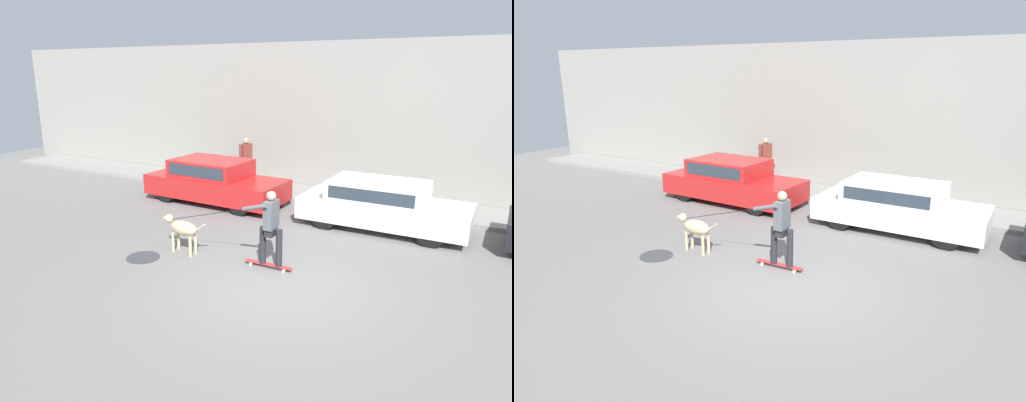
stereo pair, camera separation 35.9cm
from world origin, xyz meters
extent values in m
plane|color=slate|center=(0.00, 0.00, 0.00)|extent=(36.00, 36.00, 0.00)
cube|color=gray|center=(0.00, 7.29, 2.38)|extent=(32.00, 0.30, 4.76)
cube|color=gray|center=(0.00, 6.17, 0.06)|extent=(30.00, 1.91, 0.12)
cylinder|color=black|center=(-2.83, 4.85, 0.32)|extent=(0.64, 0.22, 0.63)
cylinder|color=black|center=(-2.89, 3.37, 0.32)|extent=(0.64, 0.22, 0.63)
cylinder|color=black|center=(-5.47, 4.95, 0.32)|extent=(0.64, 0.22, 0.63)
cylinder|color=black|center=(-5.53, 3.47, 0.32)|extent=(0.64, 0.22, 0.63)
cube|color=#B21E1E|center=(-4.18, 4.16, 0.49)|extent=(4.33, 1.89, 0.60)
cube|color=#B21E1E|center=(-4.35, 4.17, 1.05)|extent=(2.27, 1.64, 0.51)
cube|color=#28333D|center=(-4.38, 3.39, 1.07)|extent=(1.95, 0.09, 0.33)
cylinder|color=black|center=(2.12, 4.89, 0.33)|extent=(0.66, 0.21, 0.65)
cylinder|color=black|center=(2.10, 3.41, 0.33)|extent=(0.66, 0.21, 0.65)
cylinder|color=black|center=(-0.42, 4.92, 0.33)|extent=(0.66, 0.21, 0.65)
cylinder|color=black|center=(-0.44, 3.43, 0.33)|extent=(0.66, 0.21, 0.65)
cube|color=silver|center=(0.84, 4.16, 0.47)|extent=(4.12, 1.77, 0.54)
cube|color=silver|center=(0.68, 4.16, 0.97)|extent=(2.36, 1.58, 0.48)
cube|color=#28333D|center=(0.67, 3.38, 1.00)|extent=(2.06, 0.04, 0.30)
cylinder|color=tan|center=(-2.83, 0.39, 0.22)|extent=(0.07, 0.07, 0.43)
cylinder|color=tan|center=(-2.81, 0.56, 0.22)|extent=(0.07, 0.07, 0.43)
cylinder|color=tan|center=(-2.33, 0.34, 0.22)|extent=(0.07, 0.07, 0.43)
cylinder|color=tan|center=(-2.32, 0.52, 0.22)|extent=(0.07, 0.07, 0.43)
ellipsoid|color=tan|center=(-2.57, 0.45, 0.57)|extent=(0.73, 0.38, 0.32)
sphere|color=tan|center=(-2.99, 0.49, 0.71)|extent=(0.19, 0.19, 0.19)
cylinder|color=tan|center=(-3.07, 0.49, 0.70)|extent=(0.11, 0.10, 0.09)
cylinder|color=tan|center=(-2.11, 0.41, 0.67)|extent=(0.29, 0.07, 0.22)
cylinder|color=beige|center=(-0.95, 0.53, 0.04)|extent=(0.07, 0.03, 0.07)
cylinder|color=beige|center=(-0.96, 0.68, 0.04)|extent=(0.07, 0.03, 0.07)
cylinder|color=beige|center=(-0.22, 0.54, 0.04)|extent=(0.07, 0.03, 0.07)
cylinder|color=beige|center=(-0.22, 0.69, 0.04)|extent=(0.07, 0.03, 0.07)
cube|color=#A82D2D|center=(-0.59, 0.61, 0.08)|extent=(1.03, 0.14, 0.02)
cylinder|color=#232328|center=(-0.71, 0.61, 0.47)|extent=(0.13, 0.13, 0.77)
cylinder|color=#232328|center=(-0.36, 0.61, 0.47)|extent=(0.13, 0.13, 0.77)
cube|color=#232328|center=(-0.54, 0.61, 0.78)|extent=(0.17, 0.30, 0.15)
cube|color=#4C5156|center=(-0.54, 0.61, 1.14)|extent=(0.20, 0.38, 0.56)
sphere|color=tan|center=(-0.54, 0.61, 1.52)|extent=(0.19, 0.19, 0.19)
cylinder|color=#4C5156|center=(-0.54, 0.84, 1.11)|extent=(0.08, 0.08, 0.54)
cylinder|color=#4C5156|center=(-0.79, 0.39, 1.30)|extent=(0.54, 0.11, 0.23)
cylinder|color=black|center=(-2.02, 0.44, 0.96)|extent=(1.94, 0.10, 0.56)
cylinder|color=#3D4760|center=(-4.53, 6.69, 0.49)|extent=(0.16, 0.16, 0.76)
cylinder|color=#3D4760|center=(-4.57, 6.53, 0.49)|extent=(0.16, 0.16, 0.76)
cube|color=brown|center=(-4.55, 6.61, 1.15)|extent=(0.32, 0.47, 0.55)
cylinder|color=brown|center=(-4.48, 6.86, 1.16)|extent=(0.09, 0.09, 0.52)
cylinder|color=brown|center=(-4.61, 6.35, 1.16)|extent=(0.09, 0.09, 0.52)
sphere|color=tan|center=(-4.55, 6.61, 1.53)|extent=(0.21, 0.21, 0.21)
cube|color=tan|center=(-4.48, 6.86, 0.79)|extent=(0.18, 0.34, 0.22)
cylinder|color=#38383D|center=(-3.18, -0.21, 0.01)|extent=(0.71, 0.71, 0.01)
camera|label=1|loc=(3.27, -6.99, 3.83)|focal=32.00mm
camera|label=2|loc=(3.58, -6.81, 3.83)|focal=32.00mm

